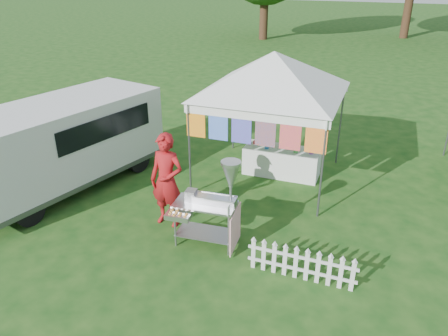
% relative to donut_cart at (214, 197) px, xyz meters
% --- Properties ---
extents(ground, '(120.00, 120.00, 0.00)m').
position_rel_donut_cart_xyz_m(ground, '(0.17, -0.40, -1.00)').
color(ground, '#144313').
rests_on(ground, ground).
extents(canopy_main, '(4.24, 4.24, 3.45)m').
position_rel_donut_cart_xyz_m(canopy_main, '(0.17, 3.10, 1.99)').
color(canopy_main, '#59595E').
rests_on(canopy_main, ground).
extents(donut_cart, '(1.21, 0.91, 1.70)m').
position_rel_donut_cart_xyz_m(donut_cart, '(0.00, 0.00, 0.00)').
color(donut_cart, gray).
rests_on(donut_cart, ground).
extents(vendor, '(0.71, 0.48, 1.88)m').
position_rel_donut_cart_xyz_m(vendor, '(-1.14, 0.40, -0.06)').
color(vendor, maroon).
rests_on(vendor, ground).
extents(cargo_van, '(2.98, 5.03, 1.96)m').
position_rel_donut_cart_xyz_m(cargo_van, '(-4.08, 1.14, 0.06)').
color(cargo_van, silver).
rests_on(cargo_van, ground).
extents(picket_fence, '(1.80, 0.04, 0.56)m').
position_rel_donut_cart_xyz_m(picket_fence, '(1.66, -0.39, -0.71)').
color(picket_fence, silver).
rests_on(picket_fence, ground).
extents(display_table, '(1.80, 0.70, 0.68)m').
position_rel_donut_cart_xyz_m(display_table, '(0.42, 3.35, -0.66)').
color(display_table, white).
rests_on(display_table, ground).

